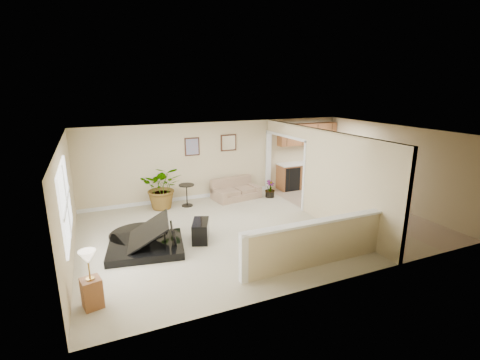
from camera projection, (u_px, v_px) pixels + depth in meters
name	position (u px, v px, depth m)	size (l,w,h in m)	color
floor	(260.00, 226.00, 9.25)	(9.00, 9.00, 0.00)	#B6AA8E
back_wall	(220.00, 159.00, 11.58)	(9.00, 0.04, 2.50)	#C4B186
front_wall	(335.00, 222.00, 6.27)	(9.00, 0.04, 2.50)	#C4B186
left_wall	(67.00, 204.00, 7.20)	(0.04, 6.00, 2.50)	#C4B186
right_wall	(391.00, 166.00, 10.66)	(0.04, 6.00, 2.50)	#C4B186
ceiling	(261.00, 133.00, 8.60)	(9.00, 6.00, 0.04)	white
kitchen_vinyl	(353.00, 210.00, 10.46)	(2.70, 6.00, 0.01)	gray
interior_partition	(313.00, 174.00, 9.85)	(0.18, 5.99, 2.50)	#C4B186
pony_half_wall	(314.00, 243.00, 7.11)	(3.42, 0.22, 1.00)	#C4B186
left_window	(65.00, 202.00, 6.71)	(0.05, 2.15, 1.45)	white
wall_art_left	(192.00, 147.00, 11.06)	(0.48, 0.04, 0.58)	#3D2216
wall_mirror	(229.00, 143.00, 11.53)	(0.55, 0.04, 0.55)	#3D2216
kitchen_cabinets	(305.00, 164.00, 12.67)	(2.36, 0.65, 2.33)	#9A5E32
piano	(141.00, 221.00, 7.88)	(2.12, 2.16, 1.56)	black
piano_bench	(201.00, 231.00, 8.38)	(0.37, 0.73, 0.48)	black
loveseat	(235.00, 188.00, 11.55)	(1.64, 1.08, 0.87)	tan
accent_table	(187.00, 192.00, 10.73)	(0.48, 0.48, 0.69)	black
palm_plant	(163.00, 187.00, 10.48)	(1.47, 1.37, 1.34)	black
small_plant	(270.00, 190.00, 11.64)	(0.43, 0.43, 0.58)	black
lamp_stand	(91.00, 284.00, 5.78)	(0.37, 0.37, 1.04)	#9A5E32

